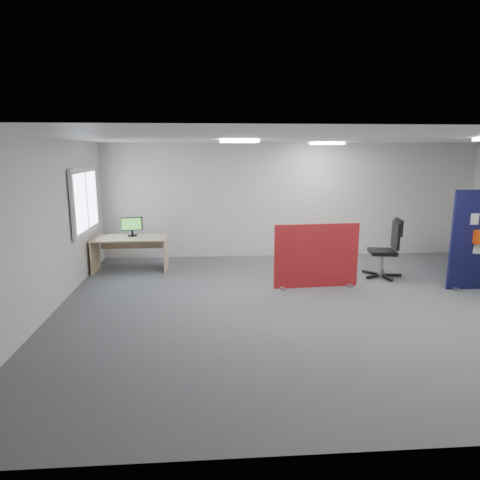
{
  "coord_description": "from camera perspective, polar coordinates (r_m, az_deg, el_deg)",
  "views": [
    {
      "loc": [
        -2.01,
        -6.61,
        2.51
      ],
      "look_at": [
        -1.48,
        0.62,
        1.0
      ],
      "focal_mm": 32.0,
      "sensor_mm": 36.0,
      "label": 1
    }
  ],
  "objects": [
    {
      "name": "wall_front",
      "position": [
        3.87,
        27.46,
        -7.02
      ],
      "size": [
        9.0,
        0.02,
        2.7
      ],
      "primitive_type": "cube",
      "color": "silver",
      "rests_on": "floor"
    },
    {
      "name": "ceiling_lights",
      "position": [
        7.64,
        13.97,
        12.63
      ],
      "size": [
        4.1,
        4.1,
        0.04
      ],
      "color": "white",
      "rests_on": "ceiling"
    },
    {
      "name": "office_chair",
      "position": [
        9.08,
        19.25,
        -0.62
      ],
      "size": [
        0.77,
        0.77,
        1.17
      ],
      "rotation": [
        0.0,
        0.0,
        -0.16
      ],
      "color": "black",
      "rests_on": "floor"
    },
    {
      "name": "ceiling",
      "position": [
        6.91,
        13.03,
        13.05
      ],
      "size": [
        9.0,
        7.0,
        0.02
      ],
      "primitive_type": "cube",
      "color": "white",
      "rests_on": "wall_back"
    },
    {
      "name": "wall_left",
      "position": [
        7.15,
        -24.54,
        1.37
      ],
      "size": [
        0.02,
        7.0,
        2.7
      ],
      "primitive_type": "cube",
      "color": "silver",
      "rests_on": "floor"
    },
    {
      "name": "wall_back",
      "position": [
        10.37,
        7.01,
        5.25
      ],
      "size": [
        9.0,
        0.02,
        2.7
      ],
      "primitive_type": "cube",
      "color": "silver",
      "rests_on": "floor"
    },
    {
      "name": "window",
      "position": [
        8.99,
        -19.93,
        4.94
      ],
      "size": [
        0.06,
        1.7,
        1.3
      ],
      "color": "white",
      "rests_on": "wall_left"
    },
    {
      "name": "floor",
      "position": [
        7.34,
        12.05,
        -8.49
      ],
      "size": [
        9.0,
        9.0,
        0.0
      ],
      "primitive_type": "plane",
      "color": "#53565B",
      "rests_on": "ground"
    },
    {
      "name": "monitor_second",
      "position": [
        9.39,
        -14.21,
        1.86
      ],
      "size": [
        0.44,
        0.2,
        0.41
      ],
      "rotation": [
        0.0,
        0.0,
        0.26
      ],
      "color": "black",
      "rests_on": "second_desk"
    },
    {
      "name": "red_divider",
      "position": [
        8.08,
        10.15,
        -2.17
      ],
      "size": [
        1.6,
        0.3,
        1.2
      ],
      "rotation": [
        0.0,
        0.0,
        0.06
      ],
      "color": "#A41528",
      "rests_on": "floor"
    },
    {
      "name": "second_desk",
      "position": [
        9.39,
        -14.37,
        -0.66
      ],
      "size": [
        1.55,
        0.77,
        0.73
      ],
      "color": "tan",
      "rests_on": "floor"
    }
  ]
}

